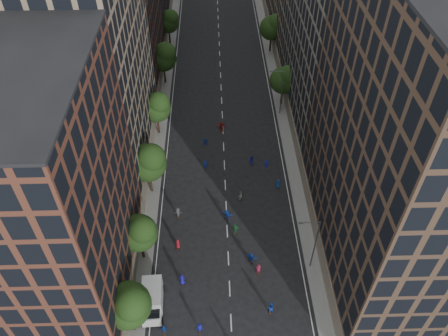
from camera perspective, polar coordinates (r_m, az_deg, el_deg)
The scene contains 36 objects.
ground at distance 77.13m, azimuth -0.13°, elevation 4.75°, with size 240.00×240.00×0.00m, color black.
sidewalk_left at distance 83.68m, azimuth -8.59°, elevation 7.83°, with size 4.00×105.00×0.15m, color slate.
sidewalk_right at distance 84.12m, azimuth 8.01°, elevation 8.11°, with size 4.00×105.00×0.15m, color slate.
bldg_left_a at distance 48.87m, azimuth -22.10°, elevation -3.82°, with size 14.00×22.00×30.00m, color #562E21.
bldg_left_b at distance 65.68m, azimuth -17.30°, elevation 13.03°, with size 14.00×26.00×34.00m, color #7F6B53.
bldg_left_c at distance 86.97m, azimuth -13.86°, elevation 19.18°, with size 14.00×20.00×28.00m, color #562E21.
bldg_right_a at distance 50.73m, azimuth 22.67°, elevation 2.74°, with size 14.00×30.00×36.00m, color #493427.
bldg_right_b at distance 74.36m, azimuth 15.23°, elevation 16.75°, with size 14.00×28.00×33.00m, color #605A4F.
tree_left_0 at distance 49.73m, azimuth -12.32°, elevation -17.04°, with size 5.20×5.20×8.83m.
tree_left_1 at distance 55.52m, azimuth -10.96°, elevation -8.21°, with size 4.80×4.80×8.21m.
tree_left_2 at distance 62.95m, azimuth -9.84°, elevation 0.86°, with size 5.60×5.60×9.45m.
tree_left_3 at distance 74.07m, azimuth -8.77°, elevation 7.96°, with size 5.00×5.00×8.58m.
tree_left_4 at distance 87.33m, azimuth -7.89°, elevation 14.28°, with size 5.40×5.40×9.08m.
tree_left_5 at distance 101.70m, azimuth -7.21°, elevation 18.53°, with size 4.80×4.80×8.33m.
tree_right_a at distance 81.23m, azimuth 7.93°, elevation 11.44°, with size 5.00×5.00×8.39m.
tree_right_b at distance 98.37m, azimuth 6.39°, elevation 17.87°, with size 5.20×5.20×8.83m.
streetlamp_near at distance 55.18m, azimuth 11.64°, elevation -9.46°, with size 2.64×0.22×9.06m.
streetlamp_far at distance 78.96m, azimuth 7.42°, elevation 10.05°, with size 2.64×0.22×9.06m.
cargo_van at distance 54.73m, azimuth -9.37°, elevation -16.63°, with size 2.77×5.48×2.85m.
skater_0 at distance 56.48m, azimuth -5.49°, elevation -14.31°, with size 0.82×0.53×1.68m, color #161297.
skater_2 at distance 54.55m, azimuth 6.11°, elevation -17.67°, with size 0.88×0.68×1.81m, color #143AA8.
skater_3 at distance 53.32m, azimuth -3.17°, elevation -20.20°, with size 0.97×0.56×1.51m, color #121394.
skater_4 at distance 53.57m, azimuth -7.80°, elevation -20.19°, with size 0.94×0.39×1.61m, color navy.
skater_5 at distance 58.10m, azimuth 3.54°, elevation -11.64°, with size 1.56×0.50×1.68m, color #1435A5.
skater_6 at distance 59.67m, azimuth -6.05°, elevation -9.84°, with size 0.77×0.50×1.58m, color maroon.
skater_7 at distance 57.13m, azimuth 4.52°, elevation -13.04°, with size 0.67×0.44×1.83m, color maroon.
skater_8 at distance 64.98m, azimuth 2.15°, elevation -3.65°, with size 0.74×0.58×1.53m, color #B9B9B4.
skater_9 at distance 62.98m, azimuth -6.02°, elevation -5.84°, with size 1.10×0.63×1.70m, color #434247.
skater_10 at distance 60.77m, azimuth 1.50°, elevation -7.90°, with size 1.09×0.46×1.87m, color #1D6232.
skater_11 at distance 62.38m, azimuth 0.39°, elevation -6.14°, with size 1.61×0.51×1.74m, color #1640B7.
skater_12 at distance 67.07m, azimuth 7.05°, elevation -2.10°, with size 0.77×0.50×1.58m, color #124192.
skater_13 at distance 69.57m, azimuth -2.49°, elevation 0.49°, with size 0.67×0.44×1.83m, color #132E9F.
skater_14 at distance 70.42m, azimuth 3.59°, elevation 1.02°, with size 0.84×0.65×1.73m, color #131FA1.
skater_15 at distance 69.99m, azimuth 5.50°, elevation 0.46°, with size 1.02×0.59×1.59m, color #121999.
skater_16 at distance 73.66m, azimuth -2.43°, elevation 3.37°, with size 1.01×0.42×1.73m, color #1637B6.
skater_17 at distance 76.67m, azimuth -0.34°, elevation 5.40°, with size 1.79×0.57×1.93m, color maroon.
Camera 1 is at (-1.53, -19.83, 48.65)m, focal length 35.00 mm.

